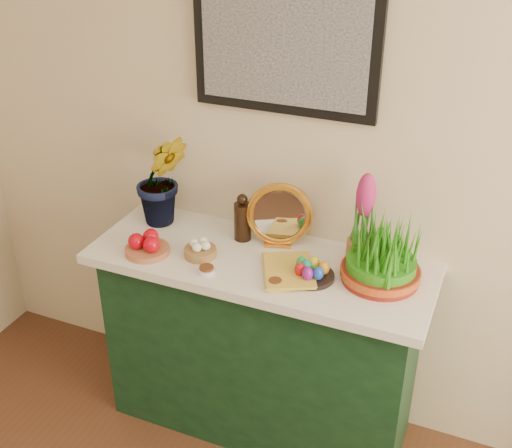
{
  "coord_description": "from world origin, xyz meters",
  "views": [
    {
      "loc": [
        0.43,
        -0.03,
        2.26
      ],
      "look_at": [
        -0.41,
        1.95,
        1.07
      ],
      "focal_mm": 45.0,
      "sensor_mm": 36.0,
      "label": 1
    }
  ],
  "objects_px": {
    "book": "(264,271)",
    "wheatgrass_sabzeh": "(382,256)",
    "sideboard": "(260,348)",
    "hyacinth_green": "(161,165)",
    "mirror": "(280,216)"
  },
  "relations": [
    {
      "from": "sideboard",
      "to": "wheatgrass_sabzeh",
      "type": "bearing_deg",
      "value": 3.12
    },
    {
      "from": "sideboard",
      "to": "wheatgrass_sabzeh",
      "type": "height_order",
      "value": "wheatgrass_sabzeh"
    },
    {
      "from": "sideboard",
      "to": "wheatgrass_sabzeh",
      "type": "distance_m",
      "value": 0.75
    },
    {
      "from": "mirror",
      "to": "book",
      "type": "xyz_separation_m",
      "value": [
        0.03,
        -0.24,
        -0.12
      ]
    },
    {
      "from": "hyacinth_green",
      "to": "wheatgrass_sabzeh",
      "type": "bearing_deg",
      "value": -39.1
    },
    {
      "from": "wheatgrass_sabzeh",
      "to": "sideboard",
      "type": "bearing_deg",
      "value": -176.88
    },
    {
      "from": "book",
      "to": "wheatgrass_sabzeh",
      "type": "relative_size",
      "value": 0.84
    },
    {
      "from": "hyacinth_green",
      "to": "book",
      "type": "xyz_separation_m",
      "value": [
        0.57,
        -0.23,
        -0.26
      ]
    },
    {
      "from": "hyacinth_green",
      "to": "wheatgrass_sabzeh",
      "type": "xyz_separation_m",
      "value": [
        0.99,
        -0.09,
        -0.17
      ]
    },
    {
      "from": "book",
      "to": "wheatgrass_sabzeh",
      "type": "height_order",
      "value": "wheatgrass_sabzeh"
    },
    {
      "from": "wheatgrass_sabzeh",
      "to": "hyacinth_green",
      "type": "bearing_deg",
      "value": 174.85
    },
    {
      "from": "hyacinth_green",
      "to": "mirror",
      "type": "bearing_deg",
      "value": -32.12
    },
    {
      "from": "mirror",
      "to": "wheatgrass_sabzeh",
      "type": "distance_m",
      "value": 0.46
    },
    {
      "from": "sideboard",
      "to": "mirror",
      "type": "xyz_separation_m",
      "value": [
        0.03,
        0.13,
        0.6
      ]
    },
    {
      "from": "hyacinth_green",
      "to": "mirror",
      "type": "height_order",
      "value": "hyacinth_green"
    }
  ]
}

